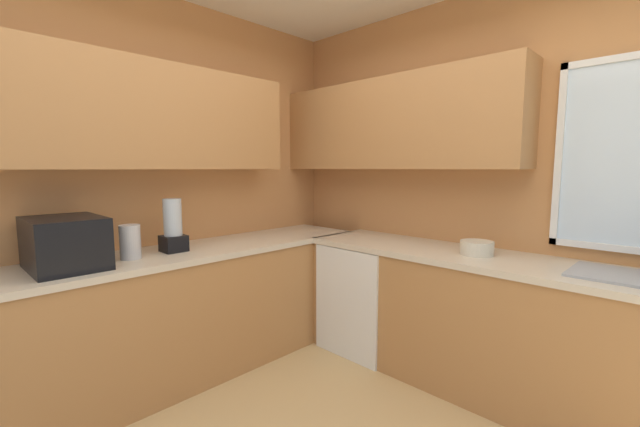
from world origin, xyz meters
TOP-DOWN VIEW (x-y plane):
  - room_shell at (-0.72, 0.56)m, footprint 3.57×3.53m
  - counter_run_left at (-1.41, 0.00)m, footprint 0.65×3.14m
  - counter_run_back at (0.21, 1.40)m, footprint 2.66×0.65m
  - dishwasher at (-0.75, 1.37)m, footprint 0.60×0.60m
  - microwave at (-1.41, -0.57)m, footprint 0.48×0.36m
  - kettle at (-1.39, -0.23)m, footprint 0.12×0.12m
  - bowl at (0.10, 1.40)m, footprint 0.21×0.21m
  - blender_appliance at (-1.41, 0.06)m, footprint 0.15×0.15m

SIDE VIEW (x-z plane):
  - dishwasher at x=-0.75m, z-range 0.00..0.85m
  - counter_run_left at x=-1.41m, z-range 0.00..0.90m
  - counter_run_back at x=0.21m, z-range 0.00..0.90m
  - bowl at x=0.10m, z-range 0.89..0.98m
  - kettle at x=-1.39m, z-range 0.89..1.11m
  - microwave at x=-1.41m, z-range 0.89..1.18m
  - blender_appliance at x=-1.41m, z-range 0.88..1.24m
  - room_shell at x=-0.72m, z-range 0.49..3.23m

